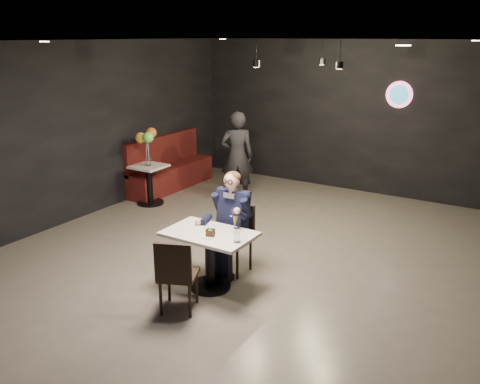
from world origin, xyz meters
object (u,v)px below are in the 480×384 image
Objects in this scene: chair_near at (178,273)px; seated_man at (233,221)px; chair_far at (233,240)px; side_table at (150,185)px; main_table at (210,260)px; balloon_vase at (148,161)px; passerby at (237,156)px; booth_bench at (171,163)px; sundae_glass at (237,235)px.

seated_man is (0.00, 1.18, 0.26)m from chair_near.
chair_far and chair_near have the same top height.
side_table is (-2.89, 1.61, -0.10)m from chair_far.
chair_near is at bearing -90.00° from main_table.
passerby is (1.25, 1.10, 0.03)m from balloon_vase.
passerby is (-1.63, 3.26, 0.48)m from main_table.
chair_far is 5.99× the size of balloon_vase.
passerby is at bearing 121.07° from chair_far.
chair_far is (0.00, 0.55, 0.09)m from main_table.
passerby reaches higher than chair_near.
passerby is at bearing 41.42° from balloon_vase.
booth_bench is at bearing 106.70° from balloon_vase.
sundae_glass is 4.04m from side_table.
side_table is at bearing 0.00° from balloon_vase.
seated_man is 3.31m from balloon_vase.
sundae_glass is 4.87m from booth_bench.
chair_near is 0.81m from sundae_glass.
balloon_vase is at bearing 6.10° from passerby.
booth_bench reaches higher than main_table.
main_table is 1.20× the size of chair_near.
booth_bench is 1.06m from side_table.
side_table is (0.30, -1.00, -0.19)m from booth_bench.
seated_man is at bearing -39.29° from booth_bench.
chair_far is 0.64× the size of seated_man.
main_table is at bearing 81.29° from passerby.
balloon_vase is at bearing 146.22° from sundae_glass.
chair_far is 3.19m from passerby.
chair_near is at bearing -128.78° from sundae_glass.
passerby reaches higher than sundae_glass.
seated_man reaches higher than booth_bench.
seated_man is 3.32m from side_table.
booth_bench is at bearing 140.71° from chair_far.
sundae_glass is 4.01m from balloon_vase.
chair_near reaches higher than main_table.
balloon_vase is (0.00, 0.00, 0.47)m from side_table.
chair_far is 3.31m from side_table.
passerby is (-1.63, 3.89, 0.40)m from chair_near.
balloon_vase is 1.67m from passerby.
main_table is 0.65m from seated_man.
passerby reaches higher than main_table.
sundae_glass is 0.08× the size of booth_bench.
balloon_vase is (-2.89, 1.61, 0.11)m from seated_man.
chair_far is at bearing 66.67° from chair_near.
chair_near is 0.54× the size of passerby.
sundae_glass is at bearing -54.34° from chair_far.
chair_far is 1.00× the size of chair_near.
booth_bench is 3.05× the size of side_table.
sundae_glass is at bearing 27.89° from chair_near.
passerby is at bearing 89.46° from chair_near.
passerby is (-2.08, 3.33, 0.02)m from sundae_glass.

